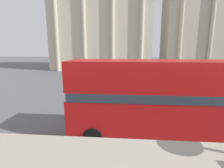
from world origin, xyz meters
name	(u,v)px	position (x,y,z in m)	size (l,w,h in m)	color
double_decker_bus	(167,97)	(1.13, 6.81, 2.39)	(10.51, 2.68, 4.32)	black
plaza_building_left	(103,23)	(-7.19, 42.58, 11.20)	(23.20, 15.40, 22.39)	beige
plaza_building_right	(216,16)	(21.88, 47.64, 13.19)	(26.61, 12.54, 26.38)	#B2A893
traffic_light_near	(167,82)	(2.01, 11.10, 2.36)	(0.42, 0.24, 3.60)	black
traffic_light_mid	(160,71)	(3.04, 19.66, 2.22)	(0.42, 0.24, 3.37)	black
car_white	(143,80)	(1.21, 21.53, 0.70)	(4.20, 1.93, 1.35)	black
car_maroon	(163,73)	(5.16, 28.18, 0.70)	(4.20, 1.93, 1.35)	black
pedestrian_yellow	(132,83)	(-0.48, 17.79, 0.96)	(0.32, 0.32, 1.67)	#282B33
pedestrian_black	(207,75)	(11.00, 24.90, 1.00)	(0.32, 0.32, 1.74)	#282B33
pedestrian_olive	(91,70)	(-7.77, 29.39, 1.01)	(0.32, 0.32, 1.74)	#282B33
pedestrian_red	(178,79)	(5.90, 21.49, 0.91)	(0.32, 0.32, 1.60)	#282B33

